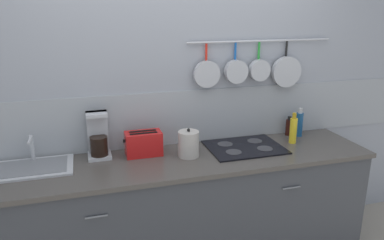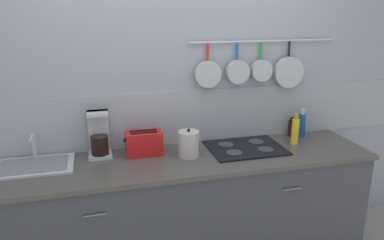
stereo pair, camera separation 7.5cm
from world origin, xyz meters
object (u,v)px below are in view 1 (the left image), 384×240
object	(u,v)px
kettle	(189,144)
bottle_olive_oil	(289,127)
coffee_maker	(98,138)
bottle_vinegar	(299,124)
toaster	(144,144)
bottle_sesame_oil	(293,130)

from	to	relation	value
kettle	bottle_olive_oil	bearing A→B (deg)	12.53
coffee_maker	kettle	world-z (taller)	coffee_maker
bottle_olive_oil	bottle_vinegar	bearing A→B (deg)	-32.37
coffee_maker	bottle_olive_oil	xyz separation A→B (m)	(1.60, 0.02, -0.06)
toaster	bottle_sesame_oil	bearing A→B (deg)	-4.08
bottle_olive_oil	coffee_maker	bearing A→B (deg)	-179.24
coffee_maker	bottle_vinegar	size ratio (longest dim) A/B	1.36
toaster	bottle_vinegar	xyz separation A→B (m)	(1.35, 0.05, 0.02)
toaster	bottle_olive_oil	distance (m)	1.28
toaster	kettle	distance (m)	0.34
toaster	bottle_sesame_oil	world-z (taller)	bottle_sesame_oil
toaster	bottle_olive_oil	world-z (taller)	toaster
kettle	bottle_sesame_oil	bearing A→B (deg)	2.12
coffee_maker	bottle_sesame_oil	world-z (taller)	coffee_maker
coffee_maker	bottle_vinegar	xyz separation A→B (m)	(1.67, -0.02, -0.03)
bottle_olive_oil	bottle_vinegar	distance (m)	0.09
kettle	bottle_olive_oil	world-z (taller)	kettle
bottle_sesame_oil	bottle_vinegar	size ratio (longest dim) A/B	1.02
kettle	bottle_vinegar	world-z (taller)	bottle_vinegar
kettle	bottle_vinegar	distance (m)	1.05
coffee_maker	bottle_olive_oil	world-z (taller)	coffee_maker
toaster	bottle_sesame_oil	xyz separation A→B (m)	(1.21, -0.09, 0.02)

